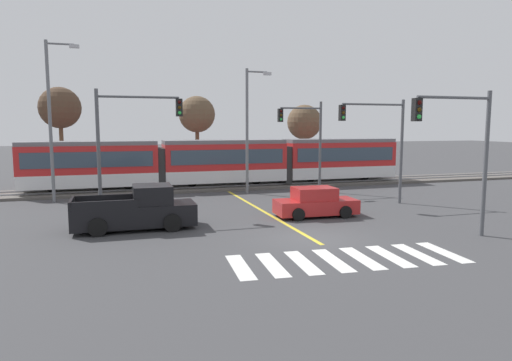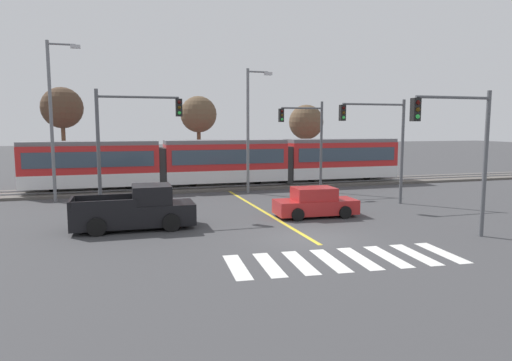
{
  "view_description": "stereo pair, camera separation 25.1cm",
  "coord_description": "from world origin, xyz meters",
  "px_view_note": "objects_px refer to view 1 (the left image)",
  "views": [
    {
      "loc": [
        -7.72,
        -16.98,
        4.67
      ],
      "look_at": [
        -0.13,
        7.31,
        1.6
      ],
      "focal_mm": 32.0,
      "sensor_mm": 36.0,
      "label": 1
    },
    {
      "loc": [
        -7.49,
        -17.05,
        4.67
      ],
      "look_at": [
        -0.13,
        7.31,
        1.6
      ],
      "focal_mm": 32.0,
      "sensor_mm": 36.0,
      "label": 2
    }
  ],
  "objects_px": {
    "sedan_crossing": "(316,203)",
    "bare_tree_east": "(304,123)",
    "street_lamp_west": "(52,113)",
    "street_lamp_centre": "(249,124)",
    "traffic_light_mid_right": "(381,134)",
    "bare_tree_west": "(197,115)",
    "traffic_light_mid_left": "(127,133)",
    "light_rail_tram": "(225,161)",
    "traffic_light_near_right": "(463,140)",
    "traffic_light_far_right": "(307,134)",
    "pickup_truck": "(138,211)",
    "bare_tree_far_west": "(60,108)"
  },
  "relations": [
    {
      "from": "sedan_crossing",
      "to": "bare_tree_east",
      "type": "distance_m",
      "value": 18.84
    },
    {
      "from": "street_lamp_west",
      "to": "street_lamp_centre",
      "type": "relative_size",
      "value": 1.14
    },
    {
      "from": "sedan_crossing",
      "to": "street_lamp_west",
      "type": "relative_size",
      "value": 0.44
    },
    {
      "from": "traffic_light_mid_right",
      "to": "bare_tree_west",
      "type": "bearing_deg",
      "value": 120.05
    },
    {
      "from": "bare_tree_west",
      "to": "bare_tree_east",
      "type": "height_order",
      "value": "bare_tree_west"
    },
    {
      "from": "bare_tree_east",
      "to": "sedan_crossing",
      "type": "bearing_deg",
      "value": -111.4
    },
    {
      "from": "traffic_light_mid_left",
      "to": "bare_tree_east",
      "type": "distance_m",
      "value": 21.57
    },
    {
      "from": "traffic_light_mid_right",
      "to": "bare_tree_east",
      "type": "bearing_deg",
      "value": 84.04
    },
    {
      "from": "traffic_light_mid_left",
      "to": "bare_tree_west",
      "type": "height_order",
      "value": "bare_tree_west"
    },
    {
      "from": "light_rail_tram",
      "to": "traffic_light_near_right",
      "type": "xyz_separation_m",
      "value": [
        5.7,
        -17.93,
        2.04
      ]
    },
    {
      "from": "traffic_light_near_right",
      "to": "traffic_light_mid_right",
      "type": "bearing_deg",
      "value": 80.3
    },
    {
      "from": "light_rail_tram",
      "to": "bare_tree_west",
      "type": "xyz_separation_m",
      "value": [
        -1.23,
        4.56,
        3.5
      ]
    },
    {
      "from": "traffic_light_near_right",
      "to": "traffic_light_far_right",
      "type": "distance_m",
      "value": 14.0
    },
    {
      "from": "light_rail_tram",
      "to": "street_lamp_west",
      "type": "relative_size",
      "value": 2.89
    },
    {
      "from": "pickup_truck",
      "to": "traffic_light_far_right",
      "type": "bearing_deg",
      "value": 34.81
    },
    {
      "from": "bare_tree_far_west",
      "to": "bare_tree_west",
      "type": "distance_m",
      "value": 10.71
    },
    {
      "from": "traffic_light_near_right",
      "to": "street_lamp_centre",
      "type": "relative_size",
      "value": 0.72
    },
    {
      "from": "sedan_crossing",
      "to": "street_lamp_centre",
      "type": "distance_m",
      "value": 9.83
    },
    {
      "from": "street_lamp_centre",
      "to": "bare_tree_far_west",
      "type": "bearing_deg",
      "value": 144.79
    },
    {
      "from": "traffic_light_far_right",
      "to": "bare_tree_west",
      "type": "bearing_deg",
      "value": 125.89
    },
    {
      "from": "traffic_light_near_right",
      "to": "bare_tree_east",
      "type": "bearing_deg",
      "value": 82.72
    },
    {
      "from": "traffic_light_mid_right",
      "to": "bare_tree_east",
      "type": "distance_m",
      "value": 15.03
    },
    {
      "from": "traffic_light_far_right",
      "to": "bare_tree_east",
      "type": "bearing_deg",
      "value": 67.71
    },
    {
      "from": "bare_tree_west",
      "to": "bare_tree_far_west",
      "type": "bearing_deg",
      "value": 172.39
    },
    {
      "from": "traffic_light_near_right",
      "to": "traffic_light_mid_left",
      "type": "bearing_deg",
      "value": 146.83
    },
    {
      "from": "pickup_truck",
      "to": "bare_tree_far_west",
      "type": "distance_m",
      "value": 19.54
    },
    {
      "from": "bare_tree_east",
      "to": "street_lamp_west",
      "type": "bearing_deg",
      "value": -157.37
    },
    {
      "from": "traffic_light_mid_right",
      "to": "street_lamp_centre",
      "type": "distance_m",
      "value": 9.09
    },
    {
      "from": "pickup_truck",
      "to": "traffic_light_mid_right",
      "type": "distance_m",
      "value": 14.66
    },
    {
      "from": "traffic_light_far_right",
      "to": "bare_tree_east",
      "type": "relative_size",
      "value": 0.97
    },
    {
      "from": "pickup_truck",
      "to": "bare_tree_east",
      "type": "distance_m",
      "value": 23.7
    },
    {
      "from": "street_lamp_west",
      "to": "street_lamp_centre",
      "type": "xyz_separation_m",
      "value": [
        12.36,
        0.14,
        -0.62
      ]
    },
    {
      "from": "traffic_light_mid_right",
      "to": "bare_tree_far_west",
      "type": "height_order",
      "value": "bare_tree_far_west"
    },
    {
      "from": "light_rail_tram",
      "to": "street_lamp_west",
      "type": "height_order",
      "value": "street_lamp_west"
    },
    {
      "from": "sedan_crossing",
      "to": "street_lamp_centre",
      "type": "bearing_deg",
      "value": 96.01
    },
    {
      "from": "traffic_light_far_right",
      "to": "light_rail_tram",
      "type": "bearing_deg",
      "value": 141.28
    },
    {
      "from": "sedan_crossing",
      "to": "traffic_light_mid_right",
      "type": "distance_m",
      "value": 6.57
    },
    {
      "from": "pickup_truck",
      "to": "street_lamp_west",
      "type": "height_order",
      "value": "street_lamp_west"
    },
    {
      "from": "traffic_light_far_right",
      "to": "bare_tree_east",
      "type": "distance_m",
      "value": 9.83
    },
    {
      "from": "sedan_crossing",
      "to": "bare_tree_far_west",
      "type": "bearing_deg",
      "value": 127.51
    },
    {
      "from": "traffic_light_near_right",
      "to": "street_lamp_centre",
      "type": "distance_m",
      "value": 15.58
    },
    {
      "from": "bare_tree_west",
      "to": "street_lamp_west",
      "type": "bearing_deg",
      "value": -142.43
    },
    {
      "from": "traffic_light_far_right",
      "to": "bare_tree_far_west",
      "type": "height_order",
      "value": "bare_tree_far_west"
    },
    {
      "from": "traffic_light_far_right",
      "to": "bare_tree_west",
      "type": "height_order",
      "value": "bare_tree_west"
    },
    {
      "from": "traffic_light_mid_right",
      "to": "street_lamp_west",
      "type": "distance_m",
      "value": 19.62
    },
    {
      "from": "traffic_light_mid_left",
      "to": "bare_tree_west",
      "type": "distance_m",
      "value": 15.31
    },
    {
      "from": "bare_tree_west",
      "to": "bare_tree_east",
      "type": "xyz_separation_m",
      "value": [
        9.88,
        0.55,
        -0.6
      ]
    },
    {
      "from": "sedan_crossing",
      "to": "pickup_truck",
      "type": "bearing_deg",
      "value": -178.38
    },
    {
      "from": "pickup_truck",
      "to": "traffic_light_mid_left",
      "type": "relative_size",
      "value": 0.84
    },
    {
      "from": "sedan_crossing",
      "to": "traffic_light_near_right",
      "type": "xyz_separation_m",
      "value": [
        3.75,
        -5.95,
        3.38
      ]
    }
  ]
}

